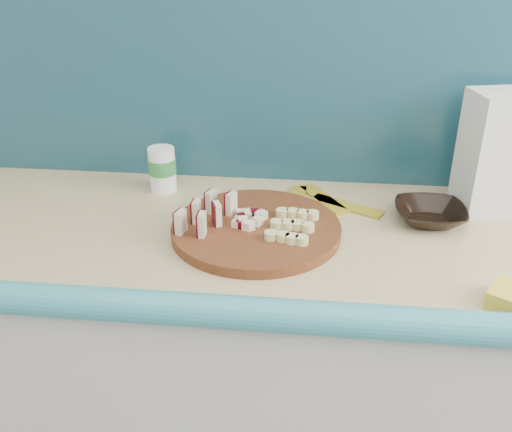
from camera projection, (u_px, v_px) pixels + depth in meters
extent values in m
cube|color=silver|center=(328.00, 20.00, 1.30)|extent=(3.60, 0.04, 2.60)
cube|color=beige|center=(349.00, 400.00, 1.42)|extent=(2.20, 0.60, 0.88)
cube|color=#E4C585|center=(365.00, 241.00, 1.21)|extent=(2.20, 0.60, 0.03)
cube|color=teal|center=(376.00, 329.00, 0.95)|extent=(2.20, 0.06, 0.03)
cube|color=teal|center=(367.00, 84.00, 1.35)|extent=(2.20, 0.02, 0.50)
cylinder|color=#4E2510|center=(256.00, 229.00, 1.20)|extent=(0.40, 0.40, 0.02)
cube|color=beige|center=(181.00, 222.00, 1.16)|extent=(0.02, 0.03, 0.05)
cube|color=#440411|center=(177.00, 222.00, 1.16)|extent=(0.01, 0.03, 0.05)
cube|color=beige|center=(197.00, 211.00, 1.20)|extent=(0.02, 0.03, 0.05)
cube|color=#440411|center=(193.00, 211.00, 1.20)|extent=(0.01, 0.03, 0.05)
cube|color=beige|center=(211.00, 201.00, 1.24)|extent=(0.02, 0.03, 0.05)
cube|color=#440411|center=(208.00, 201.00, 1.24)|extent=(0.01, 0.03, 0.05)
cube|color=beige|center=(202.00, 225.00, 1.15)|extent=(0.02, 0.03, 0.05)
cube|color=#440411|center=(198.00, 224.00, 1.15)|extent=(0.01, 0.03, 0.05)
cube|color=beige|center=(217.00, 214.00, 1.19)|extent=(0.02, 0.03, 0.05)
cube|color=#440411|center=(214.00, 213.00, 1.19)|extent=(0.01, 0.03, 0.05)
cube|color=beige|center=(231.00, 204.00, 1.23)|extent=(0.02, 0.03, 0.05)
cube|color=#440411|center=(228.00, 203.00, 1.23)|extent=(0.01, 0.03, 0.05)
cube|color=#F4EEC3|center=(250.00, 220.00, 1.20)|extent=(0.02, 0.02, 0.02)
cube|color=#F4EEC3|center=(253.00, 219.00, 1.20)|extent=(0.02, 0.02, 0.02)
cube|color=#440411|center=(255.00, 217.00, 1.21)|extent=(0.02, 0.02, 0.02)
cube|color=#F4EEC3|center=(249.00, 218.00, 1.21)|extent=(0.02, 0.02, 0.02)
cube|color=#F4EEC3|center=(248.00, 216.00, 1.21)|extent=(0.02, 0.02, 0.02)
cube|color=#F4EEC3|center=(245.00, 215.00, 1.22)|extent=(0.02, 0.02, 0.02)
cube|color=#F4EEC3|center=(243.00, 218.00, 1.21)|extent=(0.02, 0.02, 0.02)
cube|color=#F4EEC3|center=(239.00, 217.00, 1.21)|extent=(0.02, 0.02, 0.02)
cube|color=#440411|center=(235.00, 218.00, 1.20)|extent=(0.02, 0.02, 0.02)
cube|color=#F4EEC3|center=(240.00, 220.00, 1.20)|extent=(0.02, 0.02, 0.02)
cube|color=#F4EEC3|center=(238.00, 222.00, 1.19)|extent=(0.02, 0.02, 0.02)
cube|color=#F4EEC3|center=(244.00, 221.00, 1.19)|extent=(0.02, 0.02, 0.02)
cube|color=#F4EEC3|center=(244.00, 223.00, 1.19)|extent=(0.02, 0.02, 0.02)
cube|color=#F4EEC3|center=(248.00, 224.00, 1.18)|extent=(0.02, 0.02, 0.02)
cube|color=#440411|center=(248.00, 221.00, 1.19)|extent=(0.02, 0.02, 0.02)
cube|color=#F4EEC3|center=(252.00, 222.00, 1.19)|extent=(0.02, 0.02, 0.02)
cylinder|color=#E4DB8B|center=(271.00, 236.00, 1.14)|extent=(0.03, 0.03, 0.02)
cylinder|color=#E4DB8B|center=(282.00, 237.00, 1.13)|extent=(0.03, 0.03, 0.02)
cylinder|color=#E4DB8B|center=(292.00, 238.00, 1.13)|extent=(0.03, 0.03, 0.02)
cylinder|color=#E4DB8B|center=(303.00, 239.00, 1.13)|extent=(0.03, 0.03, 0.02)
cylinder|color=#E4DB8B|center=(277.00, 223.00, 1.19)|extent=(0.03, 0.03, 0.02)
cylinder|color=#E4DB8B|center=(287.00, 225.00, 1.18)|extent=(0.03, 0.03, 0.02)
cylinder|color=#E4DB8B|center=(297.00, 226.00, 1.18)|extent=(0.03, 0.03, 0.02)
cylinder|color=#E4DB8B|center=(307.00, 227.00, 1.17)|extent=(0.03, 0.03, 0.02)
cylinder|color=#E4DB8B|center=(282.00, 212.00, 1.23)|extent=(0.03, 0.03, 0.02)
cylinder|color=#E4DB8B|center=(292.00, 213.00, 1.23)|extent=(0.03, 0.03, 0.02)
cylinder|color=#E4DB8B|center=(302.00, 214.00, 1.22)|extent=(0.03, 0.03, 0.02)
cylinder|color=#E4DB8B|center=(311.00, 215.00, 1.22)|extent=(0.03, 0.03, 0.02)
imported|color=black|center=(430.00, 214.00, 1.25)|extent=(0.16, 0.16, 0.04)
cube|color=silver|center=(500.00, 152.00, 1.26)|extent=(0.18, 0.15, 0.27)
cylinder|color=white|center=(162.00, 169.00, 1.38)|extent=(0.06, 0.06, 0.11)
cylinder|color=#31873C|center=(162.00, 166.00, 1.38)|extent=(0.07, 0.07, 0.04)
cube|color=gold|center=(296.00, 202.00, 1.34)|extent=(0.05, 0.18, 0.01)
cube|color=gold|center=(323.00, 199.00, 1.36)|extent=(0.12, 0.17, 0.01)
cube|color=gold|center=(347.00, 206.00, 1.32)|extent=(0.17, 0.12, 0.01)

